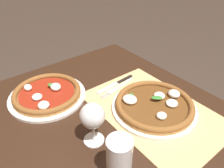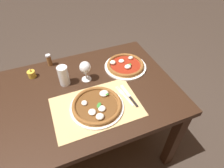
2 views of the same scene
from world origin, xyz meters
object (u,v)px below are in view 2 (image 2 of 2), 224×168
at_px(pizza_near, 97,105).
at_px(pint_glass, 64,76).
at_px(pizza_far, 125,65).
at_px(votive_candle, 32,74).
at_px(fork, 124,96).
at_px(pepper_shaker, 49,60).
at_px(knife, 129,95).
at_px(wine_glass, 85,68).

distance_m(pizza_near, pint_glass, 0.33).
bearing_deg(pint_glass, pizza_near, -64.97).
height_order(pizza_far, votive_candle, votive_candle).
distance_m(fork, pepper_shaker, 0.66).
bearing_deg(pepper_shaker, knife, -51.15).
bearing_deg(pizza_near, pint_glass, 115.03).
bearing_deg(wine_glass, pepper_shaker, 128.75).
xyz_separation_m(pizza_far, pint_glass, (-0.47, -0.01, 0.05)).
xyz_separation_m(wine_glass, knife, (0.21, -0.26, -0.10)).
bearing_deg(wine_glass, votive_candle, 153.72).
bearing_deg(knife, pint_glass, 142.52).
distance_m(pint_glass, votive_candle, 0.27).
height_order(pizza_far, pepper_shaker, pepper_shaker).
relative_size(pizza_far, pint_glass, 2.22).
bearing_deg(pint_glass, pizza_far, 0.84).
distance_m(pizza_near, knife, 0.23).
xyz_separation_m(pizza_near, pepper_shaker, (-0.20, 0.55, 0.03)).
height_order(fork, knife, knife).
bearing_deg(fork, votive_candle, 141.71).
relative_size(wine_glass, votive_candle, 2.15).
xyz_separation_m(pint_glass, knife, (0.36, -0.28, -0.06)).
relative_size(knife, votive_candle, 3.00).
bearing_deg(wine_glass, pizza_far, 4.17).
height_order(pizza_near, votive_candle, votive_candle).
bearing_deg(knife, votive_candle, 142.43).
relative_size(pizza_far, wine_glass, 2.08).
distance_m(wine_glass, fork, 0.33).
height_order(pizza_far, pint_glass, pint_glass).
relative_size(fork, votive_candle, 2.78).
bearing_deg(pizza_far, knife, -110.45).
bearing_deg(pepper_shaker, pizza_near, -69.73).
relative_size(pizza_far, knife, 1.49).
xyz_separation_m(wine_glass, pint_glass, (-0.15, 0.02, -0.04)).
height_order(votive_candle, pepper_shaker, pepper_shaker).
bearing_deg(knife, pizza_near, -176.18).
distance_m(pint_glass, knife, 0.46).
xyz_separation_m(pint_glass, votive_candle, (-0.21, 0.16, -0.05)).
bearing_deg(fork, pint_glass, 141.36).
height_order(knife, pepper_shaker, pepper_shaker).
xyz_separation_m(wine_glass, pepper_shaker, (-0.22, 0.27, -0.06)).
height_order(pint_glass, fork, pint_glass).
distance_m(pizza_far, knife, 0.31).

